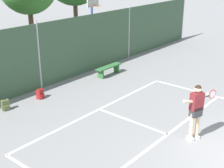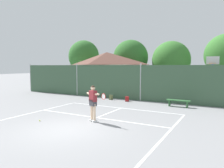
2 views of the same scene
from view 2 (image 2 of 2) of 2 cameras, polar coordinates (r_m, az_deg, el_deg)
ground_plane at (r=9.93m, az=-12.09°, el=-11.88°), size 120.00×120.00×0.00m
court_markings at (r=10.40m, az=-9.71°, el=-11.04°), size 8.30×11.10×0.01m
chainlink_fence at (r=17.37m, az=7.69°, el=0.29°), size 26.09×0.09×3.05m
basketball_hoop at (r=17.77m, az=25.38°, el=2.73°), size 0.90×0.67×3.55m
clubhouse_building at (r=24.37m, az=-1.41°, el=3.60°), size 7.30×5.38×4.39m
treeline_backdrop at (r=25.24m, az=17.08°, el=7.47°), size 27.31×4.67×7.12m
tennis_player at (r=10.82m, az=-5.09°, el=-4.35°), size 1.40×0.48×1.85m
tennis_ball at (r=11.69m, az=-18.87°, el=-9.29°), size 0.07×0.07×0.07m
backpack_olive at (r=17.81m, az=-0.30°, el=-3.63°), size 0.31×0.29×0.46m
backpack_red at (r=17.00m, az=4.06°, el=-4.06°), size 0.32×0.30×0.46m
courtside_bench at (r=15.43m, az=17.40°, el=-4.57°), size 1.60×0.36×0.48m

